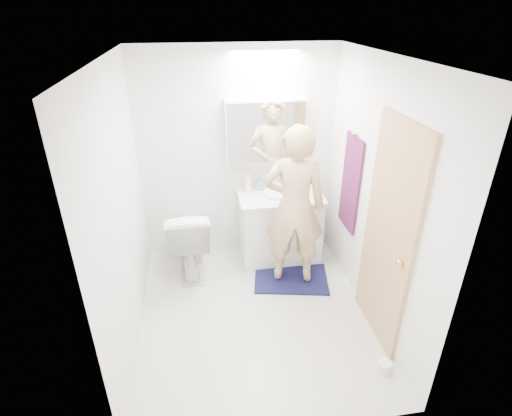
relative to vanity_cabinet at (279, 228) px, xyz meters
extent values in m
plane|color=silver|center=(-0.44, -0.96, -0.39)|extent=(2.50, 2.50, 0.00)
plane|color=white|center=(-0.44, -0.96, 2.01)|extent=(2.50, 2.50, 0.00)
plane|color=white|center=(-0.44, 0.29, 0.81)|extent=(2.50, 0.00, 2.50)
plane|color=white|center=(-0.44, -2.21, 0.81)|extent=(2.50, 0.00, 2.50)
plane|color=white|center=(-1.54, -0.96, 0.81)|extent=(0.00, 2.50, 2.50)
plane|color=white|center=(0.66, -0.96, 0.81)|extent=(0.00, 2.50, 2.50)
cube|color=silver|center=(0.00, 0.00, 0.00)|extent=(0.90, 0.55, 0.78)
cube|color=silver|center=(0.00, 0.00, 0.41)|extent=(0.95, 0.58, 0.04)
cylinder|color=white|center=(0.00, 0.03, 0.45)|extent=(0.36, 0.36, 0.03)
cylinder|color=silver|center=(0.00, 0.22, 0.51)|extent=(0.02, 0.02, 0.16)
cube|color=white|center=(-0.14, 0.21, 1.11)|extent=(0.88, 0.14, 0.70)
cube|color=silver|center=(-0.14, 0.13, 1.11)|extent=(0.84, 0.01, 0.66)
imported|color=white|center=(-1.05, -0.12, 0.02)|extent=(0.47, 0.81, 0.82)
cube|color=#14133D|center=(0.04, -0.48, -0.38)|extent=(0.89, 0.69, 0.02)
imported|color=tan|center=(0.04, -0.48, 0.52)|extent=(0.69, 0.52, 1.72)
cube|color=tan|center=(0.64, -1.31, 0.61)|extent=(0.04, 0.80, 2.00)
sphere|color=gold|center=(0.60, -1.61, 0.56)|extent=(0.06, 0.06, 0.06)
cube|color=#151239|center=(0.64, -0.41, 0.71)|extent=(0.02, 0.42, 1.00)
cylinder|color=silver|center=(0.62, -0.41, 1.23)|extent=(0.07, 0.02, 0.02)
imported|color=beige|center=(-0.35, 0.15, 0.54)|extent=(0.12, 0.12, 0.22)
imported|color=#548EB5|center=(-0.21, 0.18, 0.51)|extent=(0.09, 0.09, 0.16)
imported|color=#3D5EB8|center=(0.19, 0.16, 0.48)|extent=(0.11, 0.11, 0.09)
cylinder|color=white|center=(0.52, -1.82, -0.34)|extent=(0.11, 0.11, 0.10)
camera|label=1|loc=(-0.90, -3.97, 2.36)|focal=28.01mm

